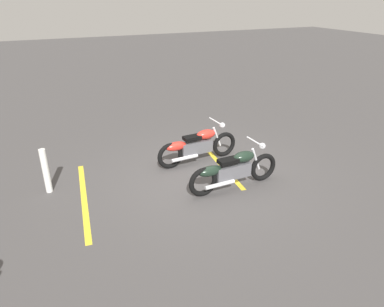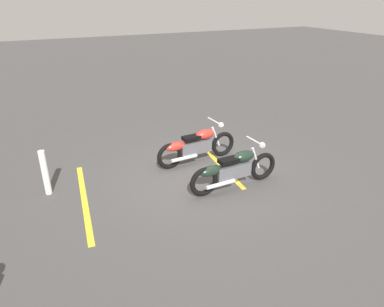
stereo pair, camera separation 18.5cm
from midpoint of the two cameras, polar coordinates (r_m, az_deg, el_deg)
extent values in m
plane|color=#474444|center=(8.40, 1.46, -3.61)|extent=(60.00, 60.00, 0.00)
torus|color=black|center=(9.31, 4.47, 1.55)|extent=(0.68, 0.15, 0.67)
torus|color=black|center=(8.62, -4.27, -0.42)|extent=(0.68, 0.15, 0.67)
cube|color=#59595E|center=(8.88, -0.01, 1.04)|extent=(0.85, 0.27, 0.32)
ellipsoid|color=red|center=(8.89, 1.51, 3.15)|extent=(0.53, 0.31, 0.24)
ellipsoid|color=red|center=(8.59, -3.35, 1.16)|extent=(0.57, 0.27, 0.22)
cube|color=black|center=(8.71, -0.76, 2.56)|extent=(0.45, 0.26, 0.09)
cylinder|color=silver|center=(9.09, 3.30, 2.79)|extent=(0.27, 0.07, 0.56)
cylinder|color=silver|center=(8.92, 3.10, 5.26)|extent=(0.07, 0.62, 0.04)
sphere|color=silver|center=(9.07, 4.15, 4.62)|extent=(0.15, 0.15, 0.15)
cylinder|color=silver|center=(8.66, -1.89, -0.77)|extent=(0.70, 0.13, 0.09)
torus|color=black|center=(8.24, 10.82, -2.07)|extent=(0.67, 0.13, 0.67)
torus|color=black|center=(7.45, 1.26, -4.63)|extent=(0.67, 0.13, 0.67)
cube|color=#59595E|center=(7.75, 6.00, -2.82)|extent=(0.85, 0.25, 0.32)
ellipsoid|color=black|center=(7.76, 7.77, -0.42)|extent=(0.53, 0.30, 0.24)
ellipsoid|color=black|center=(7.42, 2.36, -2.83)|extent=(0.57, 0.26, 0.22)
cube|color=black|center=(7.56, 5.27, -1.16)|extent=(0.45, 0.26, 0.09)
cylinder|color=silver|center=(7.99, 9.66, -0.75)|extent=(0.27, 0.07, 0.56)
cylinder|color=silver|center=(7.79, 9.59, 1.99)|extent=(0.06, 0.62, 0.04)
sphere|color=silver|center=(7.96, 10.67, 1.31)|extent=(0.15, 0.15, 0.15)
cylinder|color=silver|center=(7.53, 3.98, -5.00)|extent=(0.70, 0.11, 0.09)
cylinder|color=white|center=(8.11, -23.38, -2.89)|extent=(0.14, 0.14, 1.01)
cube|color=yellow|center=(9.17, 3.30, -1.06)|extent=(0.44, 3.20, 0.01)
cube|color=yellow|center=(7.83, -17.77, -7.19)|extent=(0.44, 3.20, 0.01)
camera|label=1|loc=(0.09, 89.33, 0.31)|focal=32.80mm
camera|label=2|loc=(0.09, -90.67, -0.31)|focal=32.80mm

